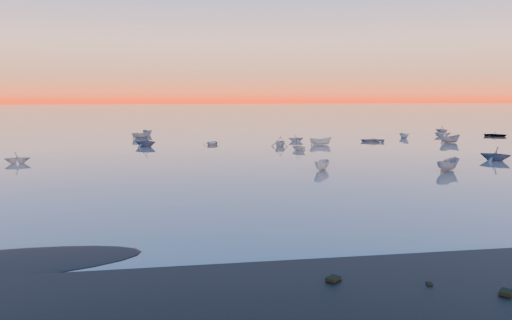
{
  "coord_description": "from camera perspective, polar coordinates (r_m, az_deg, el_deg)",
  "views": [
    {
      "loc": [
        -11.39,
        -27.93,
        8.84
      ],
      "look_at": [
        -2.2,
        28.0,
        1.27
      ],
      "focal_mm": 35.0,
      "sensor_mm": 36.0,
      "label": 1
    }
  ],
  "objects": [
    {
      "name": "boat_near_center",
      "position": [
        61.14,
        21.04,
        -1.21
      ],
      "size": [
        3.89,
        4.48,
        1.46
      ],
      "primitive_type": "imported",
      "rotation": [
        0.0,
        0.0,
        2.18
      ],
      "color": "slate",
      "rests_on": "ground"
    },
    {
      "name": "mud_lobes",
      "position": [
        30.54,
        13.18,
        -9.39
      ],
      "size": [
        140.0,
        6.0,
        0.07
      ],
      "primitive_type": null,
      "color": "black",
      "rests_on": "ground"
    },
    {
      "name": "ground",
      "position": [
        128.74,
        -4.24,
        3.65
      ],
      "size": [
        600.0,
        600.0,
        0.0
      ],
      "primitive_type": "plane",
      "color": "#71645E",
      "rests_on": "ground"
    },
    {
      "name": "boat_near_right",
      "position": [
        73.32,
        25.64,
        -0.07
      ],
      "size": [
        4.1,
        4.01,
        1.39
      ],
      "primitive_type": "imported",
      "rotation": [
        0.0,
        0.0,
        3.9
      ],
      "color": "#364867",
      "rests_on": "ground"
    },
    {
      "name": "moored_fleet",
      "position": [
        82.21,
        -1.31,
        1.44
      ],
      "size": [
        124.0,
        58.0,
        1.2
      ],
      "primitive_type": null,
      "color": "beige",
      "rests_on": "ground"
    }
  ]
}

